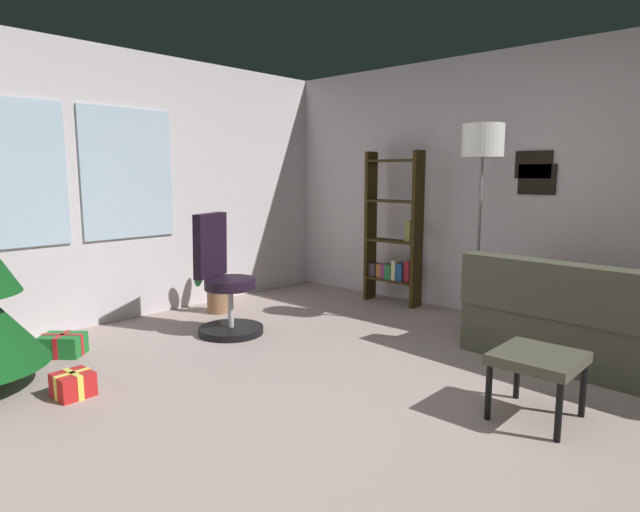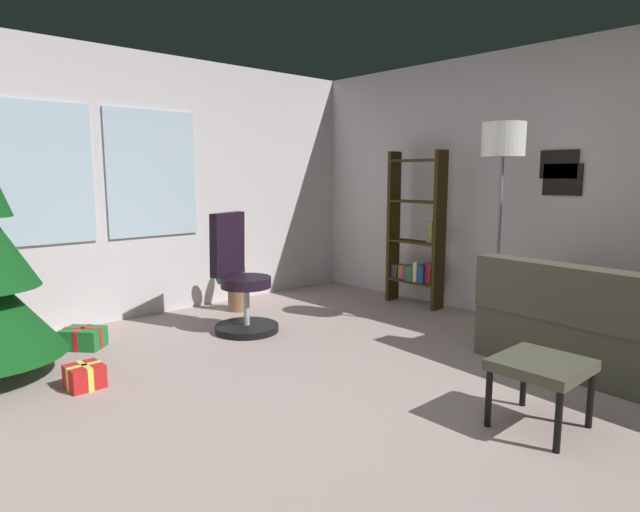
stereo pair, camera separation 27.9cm
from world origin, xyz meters
name	(u,v)px [view 1 (the left image)]	position (x,y,z in m)	size (l,w,h in m)	color
ground_plane	(401,431)	(0.00, 0.00, -0.05)	(5.07, 6.37, 0.10)	#A9938E
wall_back_with_windows	(111,187)	(-0.02, 3.23, 1.27)	(5.07, 0.12, 2.52)	silver
wall_right_with_frames	(571,188)	(2.59, 0.00, 1.26)	(0.12, 6.37, 2.52)	silver
footstool	(538,362)	(0.57, -0.53, 0.33)	(0.46, 0.44, 0.39)	#434434
gift_box_red	(73,385)	(-1.08, 1.73, 0.08)	(0.22, 0.22, 0.16)	red
gift_box_green	(63,345)	(-0.81, 2.57, 0.08)	(0.37, 0.38, 0.17)	#1E722D
office_chair	(224,288)	(0.40, 2.12, 0.40)	(0.56, 0.57, 1.05)	black
bookshelf	(394,238)	(2.32, 1.68, 0.71)	(0.18, 0.64, 1.62)	#33260D
floor_lamp	(482,156)	(1.99, 0.56, 1.53)	(0.35, 0.35, 1.80)	slate
potted_plant	(215,288)	(0.78, 2.77, 0.25)	(0.32, 0.43, 0.58)	#8F6445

